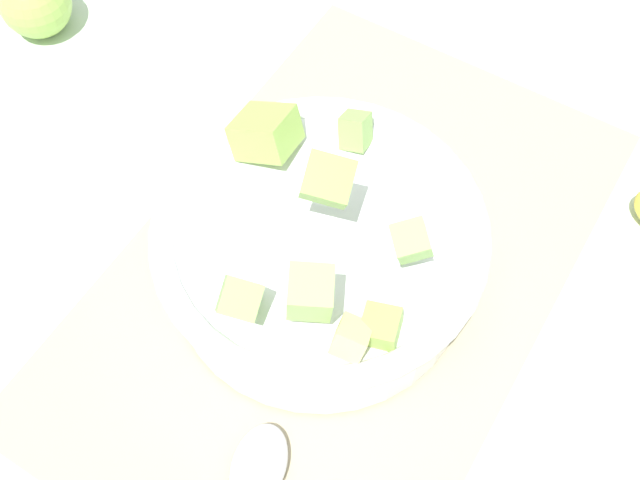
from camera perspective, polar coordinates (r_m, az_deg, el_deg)
The scene contains 4 objects.
ground_plane at distance 0.61m, azimuth 1.43°, elevation -2.16°, with size 2.40×2.40×0.00m, color silver.
placemat at distance 0.61m, azimuth 1.44°, elevation -2.02°, with size 0.48×0.30×0.01m, color tan.
salad_bowl at distance 0.56m, azimuth -0.02°, elevation -0.52°, with size 0.23×0.23×0.13m.
whole_apple at distance 0.78m, azimuth -19.70°, elevation 15.72°, with size 0.06×0.06×0.08m.
Camera 1 is at (-0.26, -0.14, 0.53)m, focal length 44.78 mm.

